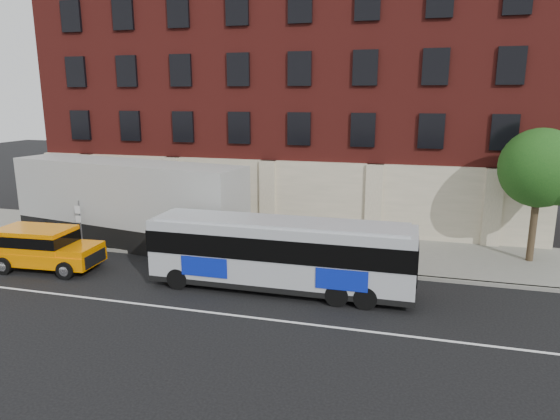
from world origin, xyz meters
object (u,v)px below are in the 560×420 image
(sign_pole, at_px, (80,221))
(city_bus, at_px, (280,252))
(shipping_container, at_px, (127,204))
(street_tree, at_px, (541,171))
(yellow_suv, at_px, (42,246))

(sign_pole, distance_m, city_bus, 11.86)
(sign_pole, bearing_deg, shipping_container, 30.22)
(sign_pole, xyz_separation_m, city_bus, (11.51, -2.86, 0.16))
(sign_pole, height_order, shipping_container, shipping_container)
(street_tree, relative_size, city_bus, 0.58)
(sign_pole, relative_size, yellow_suv, 0.49)
(street_tree, relative_size, shipping_container, 0.46)
(city_bus, bearing_deg, yellow_suv, -177.87)
(sign_pole, relative_size, city_bus, 0.23)
(city_bus, distance_m, shipping_container, 10.29)
(street_tree, height_order, shipping_container, street_tree)
(sign_pole, bearing_deg, yellow_suv, -82.21)
(city_bus, bearing_deg, shipping_container, 156.63)
(city_bus, bearing_deg, street_tree, 30.49)
(shipping_container, bearing_deg, street_tree, 6.08)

